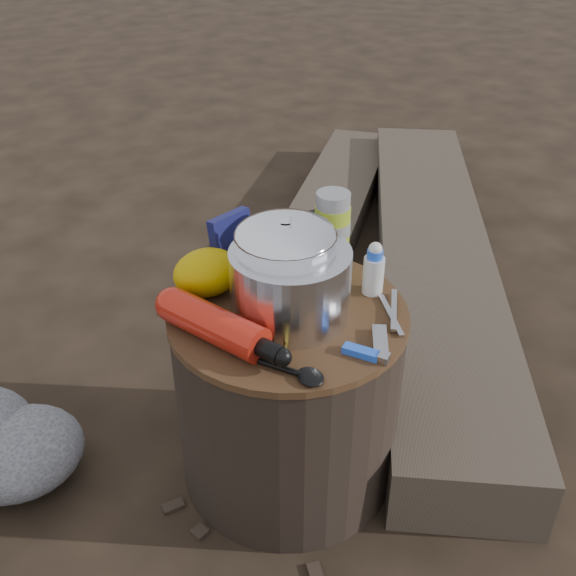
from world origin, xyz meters
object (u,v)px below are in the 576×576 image
camping_pot (286,265)px  fuel_bottle (215,325)px  log_main (432,261)px  thermos (332,235)px  travel_mug (319,242)px  stump (288,394)px

camping_pot → fuel_bottle: size_ratio=0.67×
log_main → thermos: 0.85m
travel_mug → camping_pot: bearing=-144.4°
log_main → camping_pot: camping_pot is taller
log_main → camping_pot: 0.98m
stump → fuel_bottle: bearing=-175.6°
camping_pot → stump: bearing=-106.9°
thermos → travel_mug: size_ratio=1.61×
stump → camping_pot: camping_pot is taller
travel_mug → stump: bearing=-140.6°
log_main → thermos: size_ratio=10.73×
thermos → camping_pot: bearing=-157.2°
stump → log_main: size_ratio=0.24×
fuel_bottle → thermos: size_ratio=1.54×
fuel_bottle → travel_mug: (0.30, 0.13, 0.02)m
fuel_bottle → travel_mug: travel_mug is taller
log_main → fuel_bottle: size_ratio=6.96×
thermos → travel_mug: (-0.01, 0.04, -0.03)m
log_main → travel_mug: bearing=-117.7°
camping_pot → travel_mug: (0.14, 0.10, -0.04)m
camping_pot → log_main: bearing=28.5°
camping_pot → travel_mug: size_ratio=1.67×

